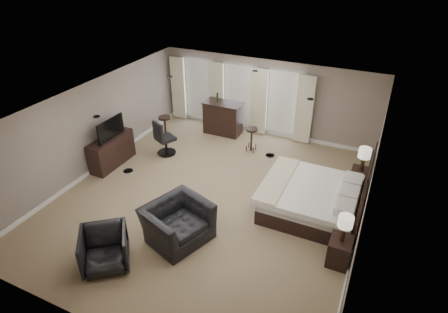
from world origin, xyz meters
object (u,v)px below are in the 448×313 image
at_px(armchair_near, 177,217).
at_px(bar_stool_left, 165,128).
at_px(bar_stool_right, 251,140).
at_px(desk_chair, 165,137).
at_px(lamp_near, 344,229).
at_px(armchair_far, 104,248).
at_px(tv, 109,135).
at_px(nightstand_near, 339,251).
at_px(lamp_far, 363,160).
at_px(dresser, 112,151).
at_px(bed, 316,187).
at_px(nightstand_far, 359,180).
at_px(bar_counter, 223,118).

xyz_separation_m(armchair_near, bar_stool_left, (-2.89, 4.00, -0.18)).
bearing_deg(bar_stool_right, desk_chair, -151.11).
relative_size(lamp_near, armchair_far, 0.66).
bearing_deg(armchair_far, tv, 89.56).
bearing_deg(nightstand_near, lamp_near, 0.00).
xyz_separation_m(lamp_far, dresser, (-6.92, -1.72, -0.51)).
relative_size(lamp_near, bar_stool_left, 0.74).
xyz_separation_m(lamp_near, lamp_far, (0.00, 2.90, 0.04)).
relative_size(armchair_far, bar_stool_left, 1.13).
xyz_separation_m(bed, dresser, (-6.03, -0.27, -0.29)).
distance_m(nightstand_far, armchair_far, 6.67).
height_order(dresser, bar_stool_right, dresser).
distance_m(lamp_far, bar_counter, 5.07).
xyz_separation_m(bar_stool_right, desk_chair, (-2.38, -1.31, 0.17)).
distance_m(armchair_near, bar_counter, 5.46).
height_order(armchair_far, bar_stool_left, armchair_far).
bearing_deg(tv, bar_counter, -32.55).
bearing_deg(bed, bar_stool_left, 162.05).
distance_m(armchair_near, bar_stool_right, 4.51).
xyz_separation_m(bar_counter, bar_stool_right, (1.37, -0.78, -0.17)).
distance_m(bar_counter, bar_stool_right, 1.59).
bearing_deg(armchair_near, bar_stool_left, 55.52).
distance_m(nightstand_near, bar_stool_left, 7.11).
distance_m(bar_counter, desk_chair, 2.32).
xyz_separation_m(bar_stool_left, bar_stool_right, (2.91, 0.50, -0.02)).
xyz_separation_m(lamp_near, desk_chair, (-5.80, 2.41, -0.35)).
height_order(dresser, bar_stool_left, dresser).
bearing_deg(bar_stool_right, nightstand_far, -13.44).
relative_size(dresser, tv, 1.46).
xyz_separation_m(nightstand_near, armchair_far, (-4.38, -2.12, 0.17)).
xyz_separation_m(armchair_near, bar_stool_right, (0.02, 4.51, -0.20)).
distance_m(lamp_far, bar_stool_left, 6.37).
height_order(armchair_near, armchair_far, armchair_near).
distance_m(lamp_near, armchair_far, 4.89).
relative_size(nightstand_far, tv, 0.59).
xyz_separation_m(nightstand_far, armchair_far, (-4.38, -5.02, 0.16)).
bearing_deg(bar_stool_right, lamp_near, -47.33).
xyz_separation_m(bed, lamp_near, (0.89, -1.45, 0.18)).
bearing_deg(tv, bed, -87.42).
bearing_deg(desk_chair, dresser, 73.21).
height_order(lamp_far, desk_chair, lamp_far).
relative_size(tv, armchair_far, 1.12).
height_order(dresser, armchair_far, armchair_far).
distance_m(tv, desk_chair, 1.71).
bearing_deg(tv, desk_chair, -42.18).
height_order(lamp_far, armchair_far, lamp_far).
xyz_separation_m(lamp_near, armchair_near, (-3.45, -0.79, -0.32)).
bearing_deg(nightstand_far, lamp_near, -90.00).
bearing_deg(bar_stool_right, tv, -143.94).
height_order(armchair_near, bar_counter, armchair_near).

